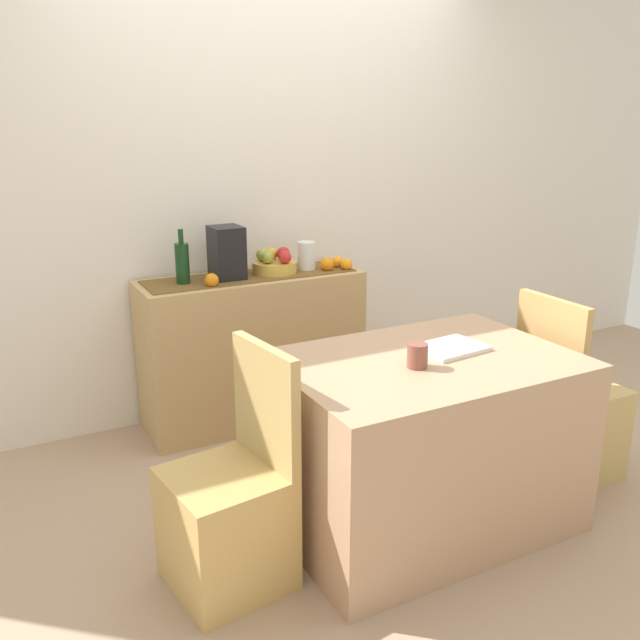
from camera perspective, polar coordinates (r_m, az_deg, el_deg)
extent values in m
cube|color=tan|center=(3.34, 4.76, -13.45)|extent=(6.40, 6.40, 0.02)
cube|color=silver|center=(3.94, -4.23, 12.14)|extent=(6.40, 0.06, 2.70)
cube|color=tan|center=(3.80, -5.69, -2.46)|extent=(1.22, 0.42, 0.84)
cube|color=brown|center=(3.68, -5.88, 3.74)|extent=(1.15, 0.32, 0.01)
cylinder|color=gold|center=(3.73, -3.86, 4.49)|extent=(0.24, 0.24, 0.06)
sphere|color=#959D37|center=(3.67, -4.45, 5.32)|extent=(0.07, 0.07, 0.07)
sphere|color=gold|center=(3.78, -4.10, 5.64)|extent=(0.07, 0.07, 0.07)
sphere|color=red|center=(3.75, -3.13, 5.62)|extent=(0.08, 0.08, 0.08)
sphere|color=#98A13F|center=(3.75, -4.92, 5.54)|extent=(0.07, 0.07, 0.07)
sphere|color=red|center=(3.67, -2.98, 5.33)|extent=(0.07, 0.07, 0.07)
cylinder|color=#143818|center=(3.54, -11.58, 4.67)|extent=(0.07, 0.07, 0.21)
cylinder|color=#143818|center=(3.52, -11.71, 6.96)|extent=(0.03, 0.03, 0.07)
cube|color=black|center=(3.61, -7.90, 5.64)|extent=(0.16, 0.18, 0.28)
cylinder|color=silver|center=(3.81, -1.14, 5.44)|extent=(0.10, 0.10, 0.16)
sphere|color=orange|center=(3.81, 2.25, 4.72)|extent=(0.07, 0.07, 0.07)
sphere|color=orange|center=(3.48, -9.15, 3.36)|extent=(0.07, 0.07, 0.07)
sphere|color=orange|center=(3.87, 1.50, 4.94)|extent=(0.07, 0.07, 0.07)
sphere|color=orange|center=(3.79, 0.61, 4.73)|extent=(0.08, 0.08, 0.08)
cube|color=tan|center=(2.89, 8.68, -10.10)|extent=(1.19, 0.83, 0.74)
cube|color=white|center=(2.85, 10.96, -2.33)|extent=(0.30, 0.24, 0.02)
cylinder|color=brown|center=(2.62, 8.25, -3.00)|extent=(0.08, 0.08, 0.10)
cube|color=tan|center=(2.60, -7.92, -17.10)|extent=(0.45, 0.45, 0.45)
cube|color=tan|center=(2.46, -4.61, -7.11)|extent=(0.09, 0.40, 0.45)
cube|color=tan|center=(3.50, 20.30, -8.65)|extent=(0.40, 0.40, 0.45)
cube|color=tan|center=(3.21, 18.93, -2.15)|extent=(0.04, 0.40, 0.45)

